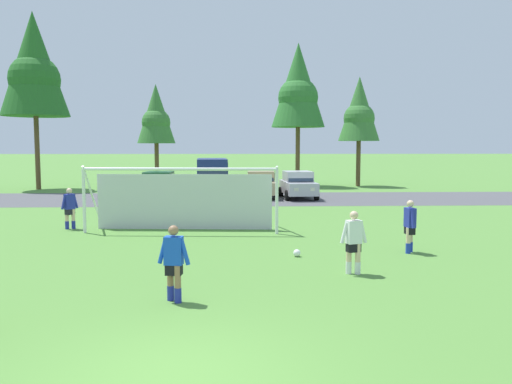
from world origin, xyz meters
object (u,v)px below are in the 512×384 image
object	(u,v)px
player_defender_far	(70,208)
parked_car_slot_left	(212,178)
soccer_ball	(297,253)
player_striker_near	(354,242)
parked_car_slot_center	(298,185)
soccer_goal	(183,197)
parked_car_slot_center_left	(261,184)
player_midfield_center	(410,226)
parked_car_slot_far_left	(159,185)
player_winger_left	(174,263)

from	to	relation	value
player_defender_far	parked_car_slot_left	distance (m)	12.58
soccer_ball	player_striker_near	bearing A→B (deg)	-60.26
player_defender_far	parked_car_slot_center	distance (m)	15.71
soccer_goal	parked_car_slot_center_left	size ratio (longest dim) A/B	1.79
player_striker_near	player_defender_far	xyz separation A→B (m)	(-9.66, 7.60, 0.00)
parked_car_slot_left	player_midfield_center	bearing A→B (deg)	-67.38
parked_car_slot_center	player_striker_near	bearing A→B (deg)	-92.61
parked_car_slot_far_left	parked_car_slot_center_left	distance (m)	6.45
soccer_goal	parked_car_slot_left	bearing A→B (deg)	87.28
player_midfield_center	soccer_goal	bearing A→B (deg)	148.26
player_striker_near	parked_car_slot_center_left	xyz separation A→B (m)	(-1.46, 19.80, 0.05)
player_winger_left	parked_car_slot_far_left	xyz separation A→B (m)	(-3.52, 21.22, 0.05)
player_midfield_center	parked_car_slot_center_left	world-z (taller)	parked_car_slot_center_left
player_striker_near	parked_car_slot_center_left	bearing A→B (deg)	94.23
soccer_ball	player_defender_far	size ratio (longest dim) A/B	0.13
soccer_goal	parked_car_slot_far_left	bearing A→B (deg)	103.12
parked_car_slot_left	player_winger_left	bearing A→B (deg)	-89.48
soccer_goal	player_midfield_center	world-z (taller)	soccer_goal
parked_car_slot_left	parked_car_slot_center	xyz separation A→B (m)	(5.41, 0.17, -0.47)
parked_car_slot_far_left	parked_car_slot_left	distance (m)	3.36
soccer_goal	parked_car_slot_left	size ratio (longest dim) A/B	1.53
player_defender_far	player_winger_left	distance (m)	11.15
player_striker_near	parked_car_slot_far_left	bearing A→B (deg)	112.47
player_defender_far	player_winger_left	world-z (taller)	same
player_defender_far	parked_car_slot_center_left	world-z (taller)	parked_car_slot_center_left
player_striker_near	player_midfield_center	distance (m)	3.47
soccer_goal	parked_car_slot_center	size ratio (longest dim) A/B	1.75
soccer_ball	player_winger_left	world-z (taller)	player_winger_left
player_striker_near	parked_car_slot_center	distance (m)	19.26
player_winger_left	parked_car_slot_far_left	bearing A→B (deg)	99.42
soccer_ball	parked_car_slot_far_left	size ratio (longest dim) A/B	0.05
parked_car_slot_center_left	soccer_goal	bearing A→B (deg)	-106.06
player_striker_near	player_winger_left	distance (m)	4.87
player_striker_near	player_midfield_center	bearing A→B (deg)	47.57
soccer_goal	player_defender_far	world-z (taller)	soccer_goal
player_midfield_center	player_winger_left	bearing A→B (deg)	-144.49
soccer_ball	parked_car_slot_left	distance (m)	17.32
player_midfield_center	parked_car_slot_far_left	size ratio (longest dim) A/B	0.39
soccer_ball	parked_car_slot_center	distance (m)	17.27
parked_car_slot_far_left	parked_car_slot_left	xyz separation A→B (m)	(3.33, 0.07, 0.47)
player_winger_left	parked_car_slot_center_left	distance (m)	22.20
player_striker_near	parked_car_slot_left	distance (m)	19.62
player_winger_left	parked_car_slot_far_left	world-z (taller)	parked_car_slot_far_left
player_midfield_center	player_defender_far	bearing A→B (deg)	157.26
soccer_goal	player_striker_near	distance (m)	8.81
soccer_ball	parked_car_slot_far_left	bearing A→B (deg)	111.49
player_winger_left	parked_car_slot_center	xyz separation A→B (m)	(5.22, 21.45, 0.05)
soccer_ball	player_winger_left	bearing A→B (deg)	-125.89
player_winger_left	parked_car_slot_center	distance (m)	22.07
parked_car_slot_center_left	parked_car_slot_far_left	bearing A→B (deg)	-172.94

